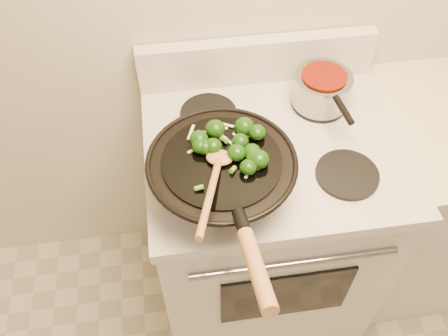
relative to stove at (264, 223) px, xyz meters
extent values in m
cube|color=silver|center=(0.00, 0.00, -0.03)|extent=(0.76, 0.64, 0.88)
cube|color=silver|center=(0.00, 0.00, 0.43)|extent=(0.78, 0.66, 0.04)
cube|color=silver|center=(0.00, 0.30, 0.53)|extent=(0.78, 0.05, 0.16)
cylinder|color=gray|center=(0.00, -0.33, 0.31)|extent=(0.60, 0.02, 0.02)
cube|color=black|center=(0.00, -0.33, 0.08)|extent=(0.42, 0.01, 0.28)
cylinder|color=black|center=(-0.18, -0.15, 0.46)|extent=(0.18, 0.18, 0.01)
cylinder|color=black|center=(0.18, -0.15, 0.46)|extent=(0.18, 0.18, 0.01)
cylinder|color=black|center=(-0.18, 0.15, 0.46)|extent=(0.18, 0.18, 0.01)
cylinder|color=black|center=(0.18, 0.15, 0.46)|extent=(0.18, 0.18, 0.01)
torus|color=black|center=(-0.18, -0.15, 0.58)|extent=(0.40, 0.40, 0.01)
cylinder|color=black|center=(-0.18, -0.15, 0.58)|extent=(0.31, 0.31, 0.01)
cylinder|color=black|center=(-0.17, -0.37, 0.63)|extent=(0.03, 0.07, 0.04)
cylinder|color=#AC7343|center=(-0.16, -0.51, 0.66)|extent=(0.05, 0.21, 0.08)
ellipsoid|color=#123808|center=(-0.23, -0.11, 0.60)|extent=(0.04, 0.04, 0.04)
cylinder|color=#4F7C2C|center=(-0.22, -0.11, 0.59)|extent=(0.02, 0.01, 0.02)
ellipsoid|color=#123808|center=(-0.12, -0.20, 0.60)|extent=(0.04, 0.04, 0.04)
ellipsoid|color=#123808|center=(-0.10, -0.17, 0.60)|extent=(0.05, 0.05, 0.04)
ellipsoid|color=#123808|center=(-0.13, -0.11, 0.60)|extent=(0.04, 0.04, 0.04)
cylinder|color=#4F7C2C|center=(-0.11, -0.11, 0.59)|extent=(0.02, 0.02, 0.02)
ellipsoid|color=#123808|center=(-0.08, -0.09, 0.60)|extent=(0.05, 0.05, 0.04)
ellipsoid|color=#123808|center=(-0.20, -0.12, 0.60)|extent=(0.05, 0.05, 0.04)
ellipsoid|color=#123808|center=(-0.09, -0.18, 0.60)|extent=(0.05, 0.05, 0.04)
cylinder|color=#4F7C2C|center=(-0.07, -0.18, 0.59)|extent=(0.02, 0.02, 0.02)
ellipsoid|color=#123808|center=(-0.11, -0.06, 0.60)|extent=(0.05, 0.05, 0.04)
ellipsoid|color=#123808|center=(-0.14, -0.15, 0.60)|extent=(0.05, 0.05, 0.04)
ellipsoid|color=#123808|center=(-0.22, -0.12, 0.60)|extent=(0.04, 0.04, 0.04)
cylinder|color=#4F7C2C|center=(-0.21, -0.12, 0.59)|extent=(0.02, 0.02, 0.02)
ellipsoid|color=#123808|center=(-0.18, -0.06, 0.60)|extent=(0.05, 0.05, 0.05)
ellipsoid|color=#123808|center=(-0.23, -0.09, 0.60)|extent=(0.05, 0.05, 0.04)
ellipsoid|color=#123808|center=(-0.10, -0.15, 0.60)|extent=(0.05, 0.05, 0.04)
cylinder|color=#4F7C2C|center=(-0.09, -0.15, 0.59)|extent=(0.02, 0.02, 0.02)
cube|color=white|center=(-0.12, -0.20, 0.59)|extent=(0.03, 0.05, 0.00)
cube|color=white|center=(-0.15, -0.03, 0.59)|extent=(0.04, 0.03, 0.00)
cube|color=white|center=(-0.07, -0.08, 0.59)|extent=(0.05, 0.03, 0.00)
cube|color=white|center=(-0.24, -0.11, 0.59)|extent=(0.04, 0.03, 0.00)
cube|color=white|center=(-0.13, -0.08, 0.59)|extent=(0.03, 0.03, 0.00)
cube|color=white|center=(-0.21, -0.05, 0.59)|extent=(0.04, 0.02, 0.00)
cube|color=white|center=(-0.16, -0.09, 0.59)|extent=(0.03, 0.05, 0.00)
cube|color=white|center=(-0.08, -0.18, 0.59)|extent=(0.01, 0.04, 0.00)
cube|color=white|center=(-0.25, -0.05, 0.59)|extent=(0.03, 0.05, 0.00)
cube|color=white|center=(-0.14, -0.13, 0.59)|extent=(0.01, 0.04, 0.00)
cube|color=white|center=(-0.17, -0.05, 0.59)|extent=(0.04, 0.01, 0.00)
cylinder|color=#5B8E2D|center=(-0.19, -0.05, 0.59)|extent=(0.03, 0.02, 0.02)
cylinder|color=#5B8E2D|center=(-0.11, -0.17, 0.59)|extent=(0.03, 0.02, 0.02)
cylinder|color=#5B8E2D|center=(-0.12, -0.19, 0.59)|extent=(0.01, 0.03, 0.02)
cylinder|color=#5B8E2D|center=(-0.09, -0.20, 0.59)|extent=(0.03, 0.03, 0.02)
cylinder|color=#5B8E2D|center=(-0.17, -0.09, 0.59)|extent=(0.02, 0.02, 0.01)
cylinder|color=#5B8E2D|center=(-0.16, -0.20, 0.59)|extent=(0.03, 0.02, 0.02)
cylinder|color=#5B8E2D|center=(-0.25, -0.24, 0.59)|extent=(0.02, 0.02, 0.02)
sphere|color=beige|center=(-0.20, -0.12, 0.59)|extent=(0.01, 0.01, 0.01)
sphere|color=beige|center=(-0.12, -0.17, 0.59)|extent=(0.01, 0.01, 0.01)
sphere|color=beige|center=(-0.20, -0.18, 0.59)|extent=(0.01, 0.01, 0.01)
sphere|color=beige|center=(-0.25, -0.08, 0.59)|extent=(0.01, 0.01, 0.01)
ellipsoid|color=#AC7343|center=(-0.19, -0.15, 0.59)|extent=(0.08, 0.07, 0.02)
cylinder|color=#AC7343|center=(-0.23, -0.29, 0.63)|extent=(0.10, 0.28, 0.09)
cylinder|color=gray|center=(0.18, 0.15, 0.51)|extent=(0.18, 0.18, 0.10)
cylinder|color=#610E04|center=(0.18, 0.15, 0.57)|extent=(0.14, 0.14, 0.01)
cylinder|color=black|center=(0.20, 0.00, 0.56)|extent=(0.03, 0.11, 0.02)
camera|label=1|loc=(-0.29, -0.93, 1.51)|focal=38.00mm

